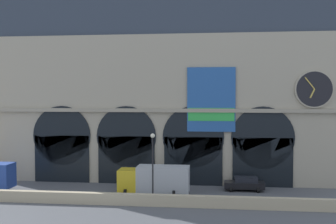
% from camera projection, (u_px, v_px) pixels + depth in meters
% --- Properties ---
extents(ground_plane, '(200.00, 200.00, 0.00)m').
position_uv_depth(ground_plane, '(153.00, 194.00, 44.41)').
color(ground_plane, '#54565B').
extents(quay_parapet_wall, '(90.00, 0.70, 1.12)m').
position_uv_depth(quay_parapet_wall, '(146.00, 200.00, 39.69)').
color(quay_parapet_wall, '#BCAD8C').
rests_on(quay_parapet_wall, ground).
extents(station_building, '(41.77, 5.06, 22.69)m').
position_uv_depth(station_building, '(162.00, 92.00, 51.27)').
color(station_building, '#B2A891').
rests_on(station_building, ground).
extents(box_truck_center, '(7.50, 2.91, 3.12)m').
position_uv_depth(box_truck_center, '(155.00, 179.00, 43.87)').
color(box_truck_center, gold).
rests_on(box_truck_center, ground).
extents(car_mideast, '(4.40, 2.22, 1.55)m').
position_uv_depth(car_mideast, '(245.00, 184.00, 45.98)').
color(car_mideast, black).
rests_on(car_mideast, ground).
extents(street_lamp_quayside, '(0.44, 0.44, 6.90)m').
position_uv_depth(street_lamp_quayside, '(153.00, 159.00, 40.27)').
color(street_lamp_quayside, black).
rests_on(street_lamp_quayside, ground).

